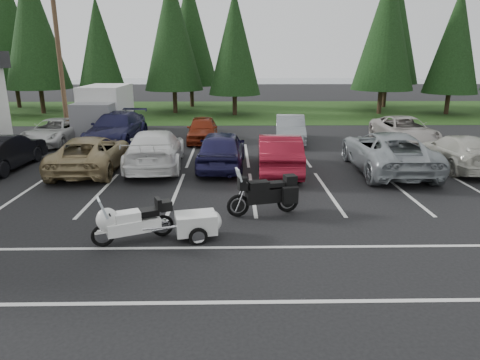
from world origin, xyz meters
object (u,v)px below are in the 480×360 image
utility_pole (59,55)px  car_near_5 (279,153)px  car_near_7 (459,152)px  car_far_4 (404,131)px  car_near_6 (387,151)px  car_far_1 (117,128)px  cargo_trailer (196,226)px  adventure_motorcycle (263,190)px  car_near_1 (3,152)px  car_far_0 (55,131)px  box_truck (102,111)px  car_near_4 (221,149)px  car_near_3 (155,149)px  touring_motorcycle (133,218)px  car_near_2 (91,154)px  car_far_3 (290,129)px  car_far_2 (202,129)px

utility_pole → car_near_5: bearing=-35.0°
car_near_7 → utility_pole: bearing=-20.3°
car_far_4 → car_near_7: bearing=-88.0°
car_near_6 → car_near_7: 3.25m
car_far_1 → cargo_trailer: 13.91m
utility_pole → adventure_motorcycle: (10.73, -13.14, -3.93)m
car_near_1 → car_far_0: (-0.03, 5.53, -0.09)m
box_truck → adventure_motorcycle: box_truck is taller
car_near_4 → car_near_3: bearing=0.6°
car_near_6 → cargo_trailer: car_near_6 is taller
car_near_7 → car_far_1: car_far_1 is taller
car_far_4 → cargo_trailer: (-10.36, -12.45, -0.38)m
car_near_4 → touring_motorcycle: size_ratio=2.03×
box_truck → car_near_2: box_truck is taller
car_near_4 → car_near_6: (6.92, -0.64, 0.01)m
car_near_7 → touring_motorcycle: size_ratio=2.10×
car_far_1 → car_far_3: (9.55, 0.18, -0.11)m
car_near_1 → car_far_2: bearing=-141.0°
car_near_5 → adventure_motorcycle: (-0.99, -4.93, -0.03)m
car_near_4 → car_near_7: size_ratio=0.97×
car_far_3 → touring_motorcycle: car_far_3 is taller
car_near_2 → car_far_3: size_ratio=1.19×
car_near_5 → car_far_0: car_near_5 is taller
car_near_6 → car_far_1: size_ratio=1.04×
car_far_2 → car_near_2: bearing=-126.1°
car_near_6 → car_far_0: (-16.17, 6.08, -0.16)m
car_near_3 → car_near_4: size_ratio=1.17×
car_near_3 → car_far_2: bearing=-109.9°
car_near_4 → adventure_motorcycle: (1.40, -5.67, -0.05)m
car_near_2 → car_far_2: 7.52m
car_near_4 → car_near_2: bearing=7.0°
car_near_3 → car_far_1: bearing=-64.1°
car_near_7 → adventure_motorcycle: (-8.74, -5.41, 0.05)m
adventure_motorcycle → car_near_5: bearing=64.7°
touring_motorcycle → cargo_trailer: size_ratio=1.54×
car_near_2 → car_far_1: 5.80m
adventure_motorcycle → car_near_4: bearing=90.0°
car_near_2 → car_near_4: size_ratio=1.10×
car_near_2 → car_near_7: bearing=178.6°
car_far_4 → car_near_2: bearing=-161.7°
box_truck → car_far_1: bearing=-60.3°
car_far_3 → adventure_motorcycle: adventure_motorcycle is taller
car_near_2 → car_far_4: car_near_2 is taller
car_far_2 → car_far_1: bearing=-176.6°
car_near_3 → car_near_5: 5.32m
car_far_2 → car_near_1: bearing=-145.3°
car_near_1 → car_far_3: 14.09m
car_far_0 → car_far_4: car_far_4 is taller
touring_motorcycle → car_near_1: bearing=109.5°
utility_pole → car_far_1: 5.58m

